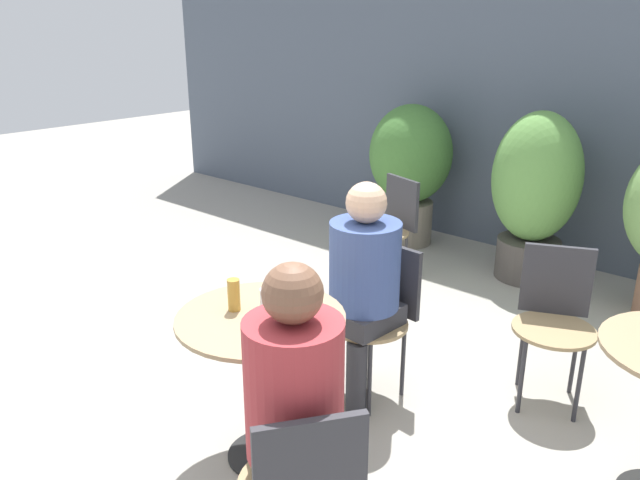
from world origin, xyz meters
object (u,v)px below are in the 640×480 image
at_px(bistro_chair_1, 380,306).
at_px(beer_glass_2, 268,310).
at_px(beer_glass_1, 234,295).
at_px(potted_plant_1, 535,189).
at_px(beer_glass_0, 289,295).
at_px(cafe_table_near, 262,347).
at_px(bistro_chair_2, 391,221).
at_px(potted_plant_0, 410,164).
at_px(seated_person_1, 362,278).
at_px(seated_person_0, 293,402).
at_px(bistro_chair_3, 555,310).

xyz_separation_m(bistro_chair_1, beer_glass_2, (0.06, -0.89, 0.32)).
relative_size(beer_glass_1, potted_plant_1, 0.11).
relative_size(beer_glass_0, beer_glass_2, 0.82).
xyz_separation_m(cafe_table_near, beer_glass_2, (0.12, -0.07, 0.25)).
distance_m(cafe_table_near, beer_glass_1, 0.27).
bearing_deg(bistro_chair_2, beer_glass_0, -50.31).
xyz_separation_m(bistro_chair_1, potted_plant_0, (-1.26, 2.19, 0.23)).
height_order(beer_glass_1, potted_plant_1, potted_plant_1).
xyz_separation_m(bistro_chair_1, seated_person_1, (-0.01, -0.15, 0.21)).
height_order(beer_glass_0, beer_glass_1, beer_glass_0).
bearing_deg(cafe_table_near, beer_glass_1, -164.97).
bearing_deg(seated_person_0, bistro_chair_3, -153.26).
relative_size(bistro_chair_3, beer_glass_1, 5.67).
height_order(bistro_chair_1, beer_glass_0, beer_glass_0).
height_order(beer_glass_0, beer_glass_2, beer_glass_2).
xyz_separation_m(beer_glass_1, potted_plant_1, (0.14, 2.97, -0.08)).
xyz_separation_m(bistro_chair_3, beer_glass_1, (-0.93, -1.44, 0.30)).
bearing_deg(bistro_chair_1, beer_glass_0, -86.14).
distance_m(cafe_table_near, beer_glass_2, 0.29).
relative_size(cafe_table_near, beer_glass_2, 4.05).
xyz_separation_m(cafe_table_near, potted_plant_0, (-1.20, 3.01, 0.16)).
bearing_deg(beer_glass_2, beer_glass_0, 107.96).
xyz_separation_m(bistro_chair_1, bistro_chair_3, (0.74, 0.58, 0.00)).
height_order(bistro_chair_1, seated_person_1, seated_person_1).
xyz_separation_m(bistro_chair_1, beer_glass_0, (-0.00, -0.70, 0.31)).
relative_size(bistro_chair_2, beer_glass_1, 5.67).
bearing_deg(bistro_chair_2, potted_plant_0, 132.77).
distance_m(bistro_chair_2, seated_person_0, 2.83).
height_order(cafe_table_near, beer_glass_2, beer_glass_2).
distance_m(bistro_chair_1, seated_person_0, 1.33).
distance_m(beer_glass_0, potted_plant_1, 2.81).
xyz_separation_m(seated_person_1, potted_plant_0, (-1.25, 2.34, 0.02)).
distance_m(bistro_chair_1, beer_glass_0, 0.76).
height_order(cafe_table_near, beer_glass_1, beer_glass_1).
bearing_deg(potted_plant_1, cafe_table_near, -90.09).
xyz_separation_m(beer_glass_0, beer_glass_2, (0.06, -0.19, 0.02)).
bearing_deg(bistro_chair_1, seated_person_0, -63.20).
relative_size(bistro_chair_3, seated_person_0, 0.67).
distance_m(bistro_chair_2, beer_glass_2, 2.37).
distance_m(bistro_chair_3, potted_plant_1, 1.73).
xyz_separation_m(seated_person_0, seated_person_1, (-0.52, 1.06, -0.02)).
bearing_deg(cafe_table_near, potted_plant_1, 89.91).
distance_m(beer_glass_1, potted_plant_1, 2.97).
relative_size(beer_glass_0, potted_plant_1, 0.11).
bearing_deg(potted_plant_1, beer_glass_2, -87.83).
height_order(bistro_chair_3, beer_glass_1, beer_glass_1).
bearing_deg(bistro_chair_2, seated_person_0, -44.73).
relative_size(seated_person_0, potted_plant_0, 0.99).
bearing_deg(beer_glass_1, beer_glass_0, 40.42).
bearing_deg(bistro_chair_1, potted_plant_1, 95.54).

